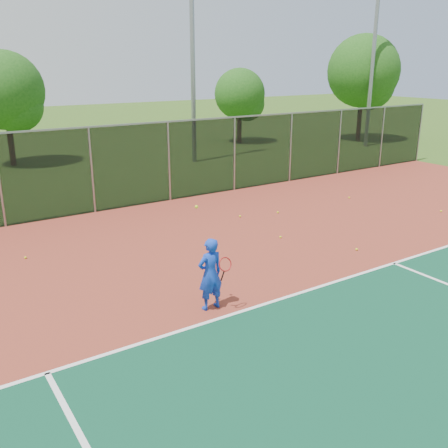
# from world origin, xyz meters

# --- Properties ---
(court_apron) EXTENTS (30.00, 20.00, 0.02)m
(court_apron) POSITION_xyz_m (0.00, 2.00, 0.01)
(court_apron) COLOR maroon
(court_apron) RESTS_ON ground
(fence_back) EXTENTS (30.00, 0.06, 3.03)m
(fence_back) POSITION_xyz_m (0.00, 12.00, 1.56)
(fence_back) COLOR black
(fence_back) RESTS_ON court_apron
(tennis_player) EXTENTS (0.60, 0.61, 2.33)m
(tennis_player) POSITION_xyz_m (-3.40, 3.51, 0.82)
(tennis_player) COLOR #143CC2
(tennis_player) RESTS_ON court_apron
(practice_ball_0) EXTENTS (0.07, 0.07, 0.07)m
(practice_ball_0) POSITION_xyz_m (0.77, 6.21, 0.06)
(practice_ball_0) COLOR #D6EA1B
(practice_ball_0) RESTS_ON court_apron
(practice_ball_1) EXTENTS (0.07, 0.07, 0.07)m
(practice_ball_1) POSITION_xyz_m (-6.11, 8.69, 0.06)
(practice_ball_1) COLOR #D6EA1B
(practice_ball_1) RESTS_ON court_apron
(practice_ball_2) EXTENTS (0.07, 0.07, 0.07)m
(practice_ball_2) POSITION_xyz_m (2.36, 8.32, 0.06)
(practice_ball_2) COLOR #D6EA1B
(practice_ball_2) RESTS_ON court_apron
(practice_ball_3) EXTENTS (0.07, 0.07, 0.07)m
(practice_ball_3) POSITION_xyz_m (7.34, 5.25, 0.06)
(practice_ball_3) COLOR #D6EA1B
(practice_ball_3) RESTS_ON court_apron
(practice_ball_4) EXTENTS (0.07, 0.07, 0.07)m
(practice_ball_4) POSITION_xyz_m (5.99, 8.37, 0.06)
(practice_ball_4) COLOR #D6EA1B
(practice_ball_4) RESTS_ON court_apron
(practice_ball_5) EXTENTS (0.07, 0.07, 0.07)m
(practice_ball_5) POSITION_xyz_m (0.97, 8.66, 0.06)
(practice_ball_5) COLOR #D6EA1B
(practice_ball_5) RESTS_ON court_apron
(practice_ball_6) EXTENTS (0.07, 0.07, 0.07)m
(practice_ball_6) POSITION_xyz_m (1.90, 4.22, 0.06)
(practice_ball_6) COLOR #D6EA1B
(practice_ball_6) RESTS_ON court_apron
(floodlight_n) EXTENTS (0.90, 0.40, 11.94)m
(floodlight_n) POSITION_xyz_m (4.79, 18.45, 6.74)
(floodlight_n) COLOR gray
(floodlight_n) RESTS_ON ground
(floodlight_ne) EXTENTS (0.90, 0.40, 11.94)m
(floodlight_ne) POSITION_xyz_m (16.63, 17.04, 6.74)
(floodlight_ne) COLOR gray
(floodlight_ne) RESTS_ON ground
(tree_back_left) EXTENTS (3.92, 3.92, 5.75)m
(tree_back_left) POSITION_xyz_m (-3.52, 22.64, 3.61)
(tree_back_left) COLOR #341E13
(tree_back_left) RESTS_ON ground
(tree_back_mid) EXTENTS (3.28, 3.28, 4.82)m
(tree_back_mid) POSITION_xyz_m (10.75, 22.57, 3.02)
(tree_back_mid) COLOR #341E13
(tree_back_mid) RESTS_ON ground
(tree_back_right) EXTENTS (4.73, 4.73, 6.95)m
(tree_back_right) POSITION_xyz_m (18.16, 18.93, 4.36)
(tree_back_right) COLOR #341E13
(tree_back_right) RESTS_ON ground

